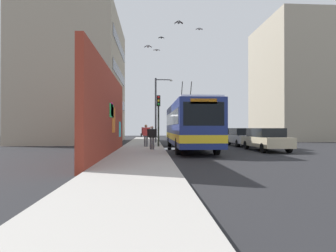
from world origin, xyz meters
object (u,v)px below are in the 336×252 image
pedestrian_midblock (146,134)px  pedestrian_at_curb (152,136)px  parked_car_silver (242,137)px  parked_car_white (213,134)px  parked_car_champagne (266,139)px  street_lamp (158,105)px  parked_car_black (224,135)px  traffic_light (158,112)px  city_bus (189,124)px

pedestrian_midblock → pedestrian_at_curb: size_ratio=1.08×
parked_car_silver → parked_car_white: bearing=-0.0°
parked_car_silver → pedestrian_at_curb: size_ratio=2.57×
parked_car_champagne → street_lamp: size_ratio=0.76×
street_lamp → parked_car_black: bearing=-75.1°
parked_car_silver → parked_car_white: same height
parked_car_white → pedestrian_at_curb: (-16.56, 7.87, 0.24)m
parked_car_black → traffic_light: (-8.08, 7.35, 2.02)m
traffic_light → pedestrian_at_curb: bearing=170.1°
parked_car_black → pedestrian_midblock: 11.60m
parked_car_silver → pedestrian_midblock: 8.65m
parked_car_black → street_lamp: street_lamp is taller
parked_car_champagne → parked_car_white: 16.55m
parked_car_champagne → city_bus: bearing=77.4°
parked_car_white → pedestrian_at_curb: size_ratio=2.69×
pedestrian_midblock → street_lamp: (6.13, -1.09, 2.69)m
pedestrian_at_curb → parked_car_black: bearing=-35.4°
parked_car_black → parked_car_silver: bearing=180.0°
parked_car_black → pedestrian_at_curb: bearing=144.6°
pedestrian_at_curb → street_lamp: bearing=-3.9°
city_bus → pedestrian_midblock: size_ratio=6.76×
pedestrian_midblock → street_lamp: 6.78m
city_bus → parked_car_champagne: bearing=-102.6°
city_bus → traffic_light: size_ratio=2.88×
city_bus → traffic_light: bearing=49.7°
parked_car_black → traffic_light: size_ratio=1.03×
parked_car_white → traffic_light: size_ratio=1.06×
city_bus → parked_car_champagne: city_bus is taller
city_bus → parked_car_black: city_bus is taller
parked_car_silver → parked_car_black: bearing=-0.0°
parked_car_silver → pedestrian_midblock: size_ratio=2.38×
parked_car_silver → parked_car_black: size_ratio=0.98×
pedestrian_at_curb → pedestrian_midblock: bearing=8.8°
parked_car_silver → street_lamp: size_ratio=0.63×
traffic_light → parked_car_silver: bearing=-72.7°
parked_car_white → street_lamp: bearing=135.7°
parked_car_black → pedestrian_midblock: (-8.06, 8.34, 0.32)m
pedestrian_midblock → pedestrian_at_curb: bearing=-171.2°
pedestrian_at_curb → street_lamp: (9.14, -0.62, 2.77)m
traffic_light → city_bus: bearing=-130.3°
parked_car_champagne → traffic_light: traffic_light is taller
city_bus → pedestrian_at_curb: bearing=113.6°
pedestrian_at_curb → traffic_light: 3.52m
parked_car_champagne → street_lamp: street_lamp is taller
parked_car_champagne → pedestrian_midblock: size_ratio=2.86×
parked_car_silver → parked_car_white: 11.28m
city_bus → traffic_light: (1.82, 2.15, 0.99)m
city_bus → pedestrian_at_curb: size_ratio=7.30×
parked_car_silver → parked_car_black: 5.79m
parked_car_silver → parked_car_white: size_ratio=0.96×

